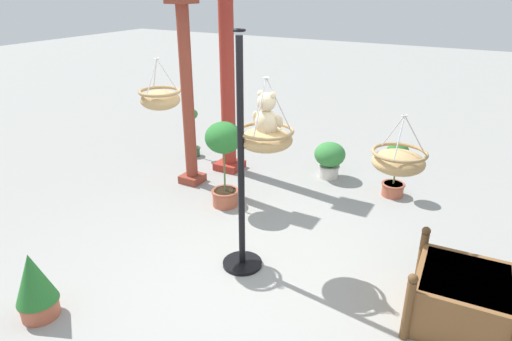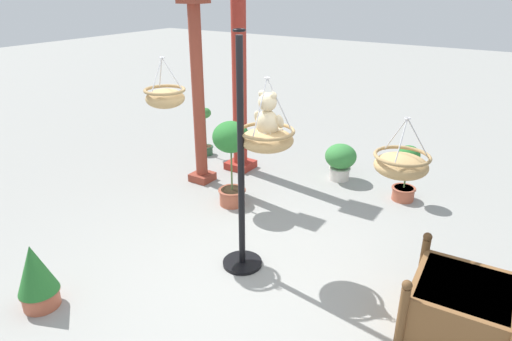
{
  "view_description": "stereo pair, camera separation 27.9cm",
  "coord_description": "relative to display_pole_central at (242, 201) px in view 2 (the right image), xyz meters",
  "views": [
    {
      "loc": [
        2.06,
        -3.54,
        2.94
      ],
      "look_at": [
        0.01,
        0.11,
        1.15
      ],
      "focal_mm": 31.15,
      "sensor_mm": 36.0,
      "label": 1
    },
    {
      "loc": [
        2.3,
        -3.39,
        2.94
      ],
      "look_at": [
        0.01,
        0.11,
        1.15
      ],
      "focal_mm": 31.15,
      "sensor_mm": 36.0,
      "label": 2
    }
  ],
  "objects": [
    {
      "name": "ground_plane",
      "position": [
        0.11,
        -0.03,
        -0.8
      ],
      "size": [
        40.0,
        40.0,
        0.0
      ],
      "primitive_type": "plane",
      "color": "gray"
    },
    {
      "name": "display_pole_central",
      "position": [
        0.0,
        0.0,
        0.0
      ],
      "size": [
        0.44,
        0.44,
        2.54
      ],
      "color": "black",
      "rests_on": "ground"
    },
    {
      "name": "hanging_basket_with_teddy",
      "position": [
        0.15,
        0.25,
        0.65
      ],
      "size": [
        0.58,
        0.58,
        0.75
      ],
      "color": "tan"
    },
    {
      "name": "teddy_bear",
      "position": [
        0.15,
        0.27,
        0.87
      ],
      "size": [
        0.33,
        0.31,
        0.48
      ],
      "color": "beige"
    },
    {
      "name": "hanging_basket_left_high",
      "position": [
        -1.07,
        0.08,
        0.96
      ],
      "size": [
        0.46,
        0.46,
        0.56
      ],
      "color": "tan"
    },
    {
      "name": "hanging_basket_right_low",
      "position": [
        1.39,
        0.8,
        0.45
      ],
      "size": [
        0.56,
        0.56,
        0.62
      ],
      "color": "tan"
    },
    {
      "name": "greenhouse_pillar_left",
      "position": [
        -1.62,
        2.29,
        0.7
      ],
      "size": [
        0.44,
        0.44,
        3.09
      ],
      "color": "#9E2D23",
      "rests_on": "ground"
    },
    {
      "name": "greenhouse_pillar_right",
      "position": [
        -1.84,
        1.54,
        0.53
      ],
      "size": [
        0.34,
        0.34,
        2.76
      ],
      "color": "brown",
      "rests_on": "ground"
    },
    {
      "name": "wooden_planter_box",
      "position": [
        2.22,
        0.21,
        -0.53
      ],
      "size": [
        0.96,
        0.99,
        0.68
      ],
      "color": "brown",
      "rests_on": "ground"
    },
    {
      "name": "potted_plant_fern_front",
      "position": [
        -1.26,
        -1.64,
        -0.46
      ],
      "size": [
        0.38,
        0.38,
        0.69
      ],
      "color": "#AD563D",
      "rests_on": "ground"
    },
    {
      "name": "potted_plant_flowering_red",
      "position": [
        -2.52,
        2.48,
        -0.39
      ],
      "size": [
        0.26,
        0.26,
        0.88
      ],
      "color": "#2D5638",
      "rests_on": "ground"
    },
    {
      "name": "potted_plant_tall_leafy",
      "position": [
        -0.03,
        2.78,
        -0.47
      ],
      "size": [
        0.49,
        0.49,
        0.59
      ],
      "color": "beige",
      "rests_on": "ground"
    },
    {
      "name": "potted_plant_bushy_green",
      "position": [
        1.04,
        2.6,
        -0.38
      ],
      "size": [
        0.35,
        0.35,
        0.83
      ],
      "color": "#AD563D",
      "rests_on": "ground"
    },
    {
      "name": "potted_plant_small_succulent",
      "position": [
        -0.96,
        1.13,
        -0.02
      ],
      "size": [
        0.5,
        0.5,
        1.22
      ],
      "color": "#AD563D",
      "rests_on": "ground"
    }
  ]
}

